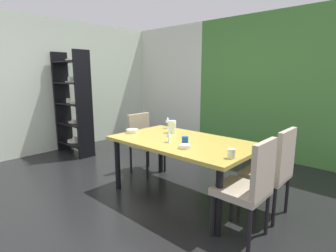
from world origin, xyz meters
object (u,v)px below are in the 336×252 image
object	(u,v)px
chair_right_far	(273,168)
serving_bowl_corner	(132,131)
serving_bowl_near_shelf	(185,146)
wine_glass_right	(168,120)
chair_right_near	(250,185)
cup_front	(231,154)
chair_left_far	(144,139)
dining_table	(183,146)
display_shelf	(73,104)
wine_glass_left	(169,134)
pitcher_center	(172,127)
cup_west	(185,140)

from	to	relation	value
chair_right_far	serving_bowl_corner	bearing A→B (deg)	103.63
serving_bowl_corner	serving_bowl_near_shelf	bearing A→B (deg)	-6.30
chair_right_far	wine_glass_right	size ratio (longest dim) A/B	5.48
chair_right_near	cup_front	xyz separation A→B (m)	(-0.22, 0.04, 0.24)
chair_left_far	wine_glass_right	bearing A→B (deg)	108.01
chair_right_near	dining_table	bearing A→B (deg)	74.67
display_shelf	chair_right_far	bearing A→B (deg)	3.83
wine_glass_right	serving_bowl_near_shelf	world-z (taller)	wine_glass_right
chair_right_far	chair_right_near	xyz separation A→B (m)	(-0.00, -0.56, -0.00)
chair_left_far	wine_glass_left	world-z (taller)	chair_left_far
display_shelf	cup_front	distance (m)	3.57
wine_glass_left	pitcher_center	distance (m)	0.52
serving_bowl_corner	cup_front	size ratio (longest dim) A/B	1.74
dining_table	display_shelf	size ratio (longest dim) A/B	0.90
cup_west	pitcher_center	bearing A→B (deg)	145.78
cup_front	pitcher_center	world-z (taller)	pitcher_center
display_shelf	cup_front	xyz separation A→B (m)	(3.55, -0.27, -0.18)
serving_bowl_corner	wine_glass_right	bearing A→B (deg)	74.64
chair_left_far	chair_right_near	distance (m)	2.11
dining_table	chair_right_far	size ratio (longest dim) A/B	1.80
cup_west	wine_glass_right	bearing A→B (deg)	145.25
wine_glass_right	pitcher_center	distance (m)	0.31
wine_glass_right	cup_west	world-z (taller)	wine_glass_right
wine_glass_right	wine_glass_left	distance (m)	0.82
dining_table	cup_front	xyz separation A→B (m)	(0.80, -0.24, 0.13)
display_shelf	serving_bowl_corner	size ratio (longest dim) A/B	11.88
dining_table	chair_left_far	xyz separation A→B (m)	(-1.01, 0.28, -0.13)
chair_right_near	serving_bowl_near_shelf	size ratio (longest dim) A/B	7.57
serving_bowl_corner	pitcher_center	distance (m)	0.56
dining_table	serving_bowl_near_shelf	bearing A→B (deg)	-47.44
wine_glass_right	pitcher_center	xyz separation A→B (m)	(0.25, -0.18, -0.04)
chair_left_far	chair_right_near	world-z (taller)	chair_right_near
chair_right_far	chair_left_far	distance (m)	2.03
wine_glass_right	wine_glass_left	bearing A→B (deg)	-46.73
wine_glass_right	chair_right_far	bearing A→B (deg)	-4.41
pitcher_center	chair_right_near	bearing A→B (deg)	-19.95
serving_bowl_near_shelf	cup_west	size ratio (longest dim) A/B	1.51
dining_table	chair_left_far	bearing A→B (deg)	164.59
chair_right_far	pitcher_center	xyz separation A→B (m)	(-1.39, -0.05, 0.28)
display_shelf	serving_bowl_corner	world-z (taller)	display_shelf
pitcher_center	serving_bowl_corner	bearing A→B (deg)	-136.53
chair_right_far	cup_west	size ratio (longest dim) A/B	11.55
chair_right_near	cup_west	xyz separation A→B (m)	(-0.89, 0.17, 0.24)
cup_front	pitcher_center	distance (m)	1.26
chair_left_far	display_shelf	bearing A→B (deg)	-81.75
chair_right_far	cup_front	xyz separation A→B (m)	(-0.22, -0.52, 0.24)
display_shelf	wine_glass_right	xyz separation A→B (m)	(2.13, 0.38, -0.10)
pitcher_center	serving_bowl_near_shelf	bearing A→B (deg)	-38.58
chair_right_far	serving_bowl_near_shelf	distance (m)	0.97
chair_right_near	pitcher_center	xyz separation A→B (m)	(-1.39, 0.51, 0.28)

